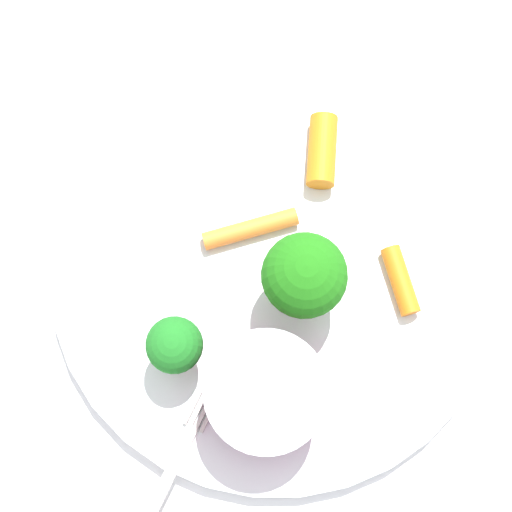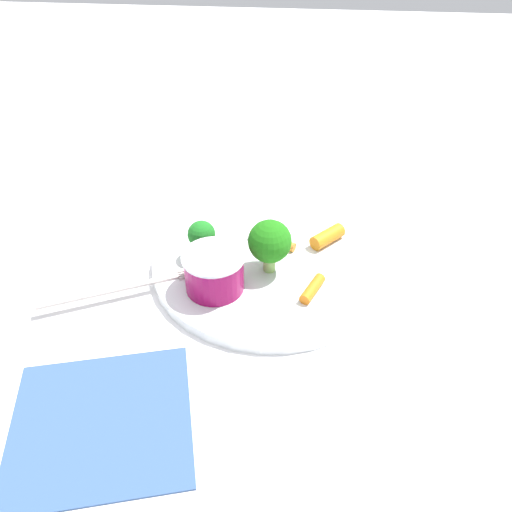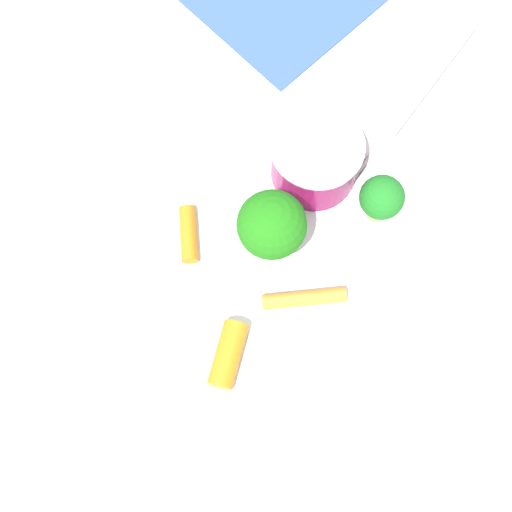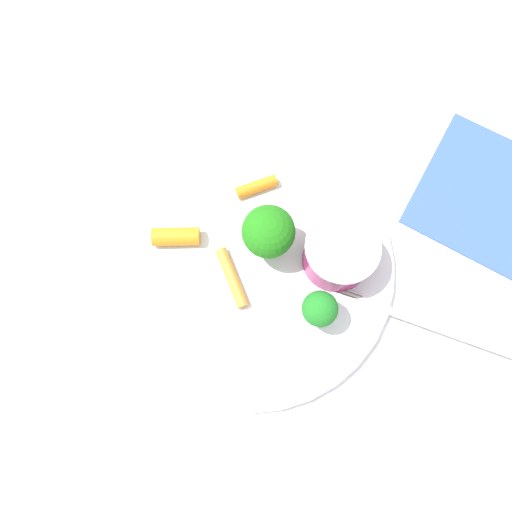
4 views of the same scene
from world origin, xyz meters
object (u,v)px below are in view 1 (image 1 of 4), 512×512
at_px(broccoli_floret_1, 304,276).
at_px(carrot_stick_2, 400,280).
at_px(sauce_cup, 266,394).
at_px(plate, 275,263).
at_px(carrot_stick_1, 245,233).
at_px(carrot_stick_0, 322,151).
at_px(broccoli_floret_0, 175,345).

distance_m(broccoli_floret_1, carrot_stick_2, 0.07).
bearing_deg(sauce_cup, carrot_stick_2, -179.41).
distance_m(plate, carrot_stick_2, 0.07).
height_order(broccoli_floret_1, carrot_stick_1, broccoli_floret_1).
bearing_deg(carrot_stick_0, broccoli_floret_1, 41.13).
bearing_deg(carrot_stick_0, carrot_stick_1, 8.18).
bearing_deg(carrot_stick_2, broccoli_floret_0, -21.55).
relative_size(sauce_cup, carrot_stick_1, 1.14).
distance_m(sauce_cup, carrot_stick_0, 0.15).
relative_size(carrot_stick_1, carrot_stick_2, 1.42).
xyz_separation_m(broccoli_floret_1, carrot_stick_1, (0.00, -0.05, -0.03)).
height_order(broccoli_floret_1, carrot_stick_2, broccoli_floret_1).
relative_size(plate, broccoli_floret_0, 5.77).
xyz_separation_m(plate, sauce_cup, (0.05, 0.06, 0.03)).
xyz_separation_m(plate, broccoli_floret_1, (0.00, 0.02, 0.04)).
bearing_deg(carrot_stick_2, carrot_stick_1, -56.98).
distance_m(sauce_cup, broccoli_floret_0, 0.05).
bearing_deg(carrot_stick_1, broccoli_floret_0, 22.70).
distance_m(broccoli_floret_0, carrot_stick_1, 0.08).
bearing_deg(sauce_cup, broccoli_floret_1, -147.87).
distance_m(plate, carrot_stick_1, 0.03).
height_order(plate, carrot_stick_1, carrot_stick_1).
height_order(broccoli_floret_0, carrot_stick_1, broccoli_floret_0).
xyz_separation_m(carrot_stick_1, carrot_stick_2, (-0.05, 0.08, 0.00)).
distance_m(sauce_cup, carrot_stick_1, 0.10).
height_order(plate, broccoli_floret_1, broccoli_floret_1).
bearing_deg(plate, carrot_stick_2, 130.44).
bearing_deg(carrot_stick_0, sauce_cup, 37.26).
bearing_deg(carrot_stick_0, plate, 27.52).
bearing_deg(broccoli_floret_1, carrot_stick_2, 145.35).
bearing_deg(sauce_cup, broccoli_floret_0, -66.44).
height_order(plate, sauce_cup, sauce_cup).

